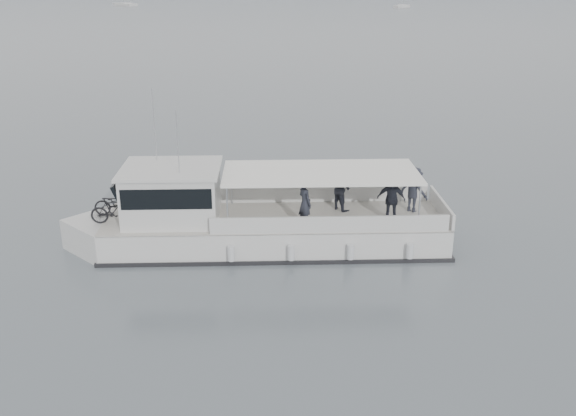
{
  "coord_description": "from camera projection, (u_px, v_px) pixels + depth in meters",
  "views": [
    {
      "loc": [
        -1.01,
        -22.09,
        10.26
      ],
      "look_at": [
        -2.17,
        1.18,
        1.6
      ],
      "focal_mm": 40.0,
      "sensor_mm": 36.0,
      "label": 1
    }
  ],
  "objects": [
    {
      "name": "tour_boat",
      "position": [
        242.0,
        222.0,
        25.03
      ],
      "size": [
        15.13,
        4.74,
        6.3
      ],
      "rotation": [
        0.0,
        0.0,
        0.08
      ],
      "color": "silver",
      "rests_on": "ground"
    },
    {
      "name": "ground",
      "position": [
        344.0,
        259.0,
        24.21
      ],
      "size": [
        1400.0,
        1400.0,
        0.0
      ],
      "primitive_type": "plane",
      "color": "#566065",
      "rests_on": "ground"
    },
    {
      "name": "moored_fleet",
      "position": [
        298.0,
        0.0,
        223.07
      ],
      "size": [
        357.85,
        352.03,
        10.66
      ],
      "color": "silver",
      "rests_on": "ground"
    }
  ]
}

